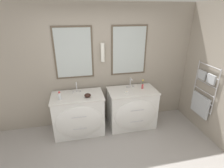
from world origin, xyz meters
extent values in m
cube|color=#9E9384|center=(0.00, 1.70, 1.30)|extent=(5.72, 0.06, 2.60)
cube|color=brown|center=(-0.52, 1.66, 1.64)|extent=(0.78, 0.02, 1.05)
cube|color=#B2BCBA|center=(-0.52, 1.65, 1.64)|extent=(0.71, 0.01, 0.98)
cube|color=brown|center=(0.64, 1.66, 1.64)|extent=(0.78, 0.02, 1.05)
cube|color=#B2BCBA|center=(0.64, 1.65, 1.64)|extent=(0.71, 0.01, 0.98)
cylinder|color=white|center=(0.06, 1.61, 1.64)|extent=(0.08, 0.08, 0.39)
cube|color=silver|center=(0.06, 1.66, 1.64)|extent=(0.05, 0.02, 0.08)
cube|color=#9E9384|center=(2.09, 0.75, 1.30)|extent=(0.06, 3.51, 2.60)
cylinder|color=silver|center=(2.03, 0.59, 0.99)|extent=(0.02, 0.02, 0.96)
cylinder|color=silver|center=(2.03, 1.18, 0.99)|extent=(0.02, 0.02, 0.96)
cylinder|color=silver|center=(2.03, 0.88, 1.44)|extent=(0.02, 0.59, 0.02)
cylinder|color=silver|center=(2.03, 0.88, 1.26)|extent=(0.02, 0.59, 0.02)
cylinder|color=silver|center=(2.03, 0.88, 1.08)|extent=(0.02, 0.59, 0.02)
cylinder|color=silver|center=(2.03, 0.88, 0.90)|extent=(0.02, 0.59, 0.02)
cylinder|color=silver|center=(2.03, 0.88, 0.72)|extent=(0.02, 0.59, 0.02)
cylinder|color=silver|center=(2.03, 0.88, 0.54)|extent=(0.02, 0.59, 0.02)
cube|color=#B7BCC1|center=(2.01, 0.88, 0.58)|extent=(0.04, 0.49, 0.45)
cube|color=#B7BCC1|center=(2.01, 0.76, 1.22)|extent=(0.04, 0.20, 0.18)
cube|color=#B7BCC1|center=(2.01, 1.01, 1.22)|extent=(0.04, 0.20, 0.18)
cube|color=white|center=(-0.52, 1.33, 0.41)|extent=(1.01, 0.58, 0.83)
ellipsoid|color=white|center=(-0.52, 1.04, 0.41)|extent=(0.93, 0.13, 0.70)
cube|color=silver|center=(-0.52, 1.33, 0.84)|extent=(1.04, 0.61, 0.03)
ellipsoid|color=white|center=(-0.52, 1.30, 0.82)|extent=(0.39, 0.34, 0.08)
cylinder|color=silver|center=(-0.52, 0.96, 0.58)|extent=(0.28, 0.01, 0.01)
cylinder|color=silver|center=(-0.52, 0.96, 0.31)|extent=(0.28, 0.01, 0.01)
cube|color=white|center=(0.64, 1.33, 0.41)|extent=(1.01, 0.58, 0.83)
ellipsoid|color=white|center=(0.64, 1.04, 0.41)|extent=(0.93, 0.13, 0.70)
cube|color=silver|center=(0.64, 1.33, 0.84)|extent=(1.04, 0.61, 0.03)
ellipsoid|color=white|center=(0.64, 1.30, 0.82)|extent=(0.39, 0.34, 0.08)
cylinder|color=silver|center=(0.64, 0.96, 0.58)|extent=(0.28, 0.01, 0.01)
cylinder|color=silver|center=(0.64, 0.96, 0.31)|extent=(0.28, 0.01, 0.01)
cylinder|color=silver|center=(-0.52, 1.49, 0.97)|extent=(0.02, 0.02, 0.22)
cylinder|color=silver|center=(-0.52, 1.43, 1.07)|extent=(0.02, 0.12, 0.02)
cylinder|color=silver|center=(-0.59, 1.49, 0.88)|extent=(0.03, 0.03, 0.04)
cylinder|color=silver|center=(-0.45, 1.49, 0.88)|extent=(0.03, 0.03, 0.04)
cylinder|color=silver|center=(0.64, 1.49, 0.97)|extent=(0.02, 0.02, 0.22)
cylinder|color=silver|center=(0.64, 1.43, 1.07)|extent=(0.02, 0.12, 0.02)
cylinder|color=silver|center=(0.57, 1.49, 0.88)|extent=(0.03, 0.03, 0.04)
cylinder|color=silver|center=(0.71, 1.49, 0.88)|extent=(0.03, 0.03, 0.04)
cylinder|color=silver|center=(-0.85, 1.23, 0.93)|extent=(0.06, 0.06, 0.13)
cylinder|color=red|center=(-0.85, 1.23, 1.01)|extent=(0.04, 0.04, 0.02)
ellipsoid|color=black|center=(-0.32, 1.20, 0.90)|extent=(0.13, 0.13, 0.08)
cylinder|color=#CC4C51|center=(0.88, 1.36, 0.91)|extent=(0.04, 0.04, 0.10)
cylinder|color=#477238|center=(0.88, 1.36, 1.01)|extent=(0.01, 0.01, 0.09)
sphere|color=#E5BF47|center=(0.88, 1.36, 1.05)|extent=(0.04, 0.04, 0.04)
cube|color=white|center=(0.48, 1.23, 0.87)|extent=(0.08, 0.06, 0.02)
ellipsoid|color=#F2E5CC|center=(0.48, 1.23, 0.89)|extent=(0.05, 0.03, 0.02)
camera|label=1|loc=(-0.51, -1.88, 2.42)|focal=28.00mm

